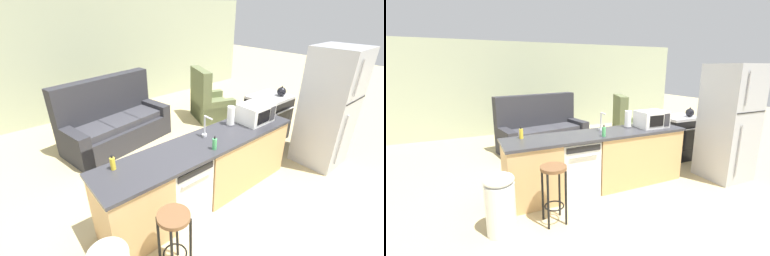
% 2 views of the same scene
% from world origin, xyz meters
% --- Properties ---
extents(ground_plane, '(24.00, 24.00, 0.00)m').
position_xyz_m(ground_plane, '(0.00, 0.00, 0.00)').
color(ground_plane, tan).
extents(wall_back, '(10.00, 0.06, 2.60)m').
position_xyz_m(wall_back, '(0.30, 4.20, 1.30)').
color(wall_back, '#A8B293').
rests_on(wall_back, ground_plane).
extents(kitchen_counter, '(2.94, 0.66, 0.90)m').
position_xyz_m(kitchen_counter, '(0.24, 0.00, 0.42)').
color(kitchen_counter, tan).
rests_on(kitchen_counter, ground_plane).
extents(dishwasher, '(0.58, 0.61, 0.84)m').
position_xyz_m(dishwasher, '(-0.25, -0.00, 0.42)').
color(dishwasher, white).
rests_on(dishwasher, ground_plane).
extents(stove_range, '(0.76, 0.68, 0.90)m').
position_xyz_m(stove_range, '(2.35, 0.55, 0.45)').
color(stove_range, black).
rests_on(stove_range, ground_plane).
extents(refrigerator, '(0.72, 0.73, 1.95)m').
position_xyz_m(refrigerator, '(2.35, -0.55, 0.97)').
color(refrigerator, '#A8AAB2').
rests_on(refrigerator, ground_plane).
extents(microwave, '(0.50, 0.37, 0.28)m').
position_xyz_m(microwave, '(1.16, -0.00, 1.04)').
color(microwave, white).
rests_on(microwave, kitchen_counter).
extents(sink_faucet, '(0.07, 0.18, 0.30)m').
position_xyz_m(sink_faucet, '(0.26, 0.11, 1.03)').
color(sink_faucet, silver).
rests_on(sink_faucet, kitchen_counter).
extents(paper_towel_roll, '(0.14, 0.14, 0.28)m').
position_xyz_m(paper_towel_roll, '(0.79, 0.15, 1.04)').
color(paper_towel_roll, '#4C4C51').
rests_on(paper_towel_roll, kitchen_counter).
extents(soap_bottle, '(0.06, 0.06, 0.18)m').
position_xyz_m(soap_bottle, '(0.12, -0.20, 0.97)').
color(soap_bottle, '#4CB266').
rests_on(soap_bottle, kitchen_counter).
extents(dish_soap_bottle, '(0.06, 0.06, 0.18)m').
position_xyz_m(dish_soap_bottle, '(-1.01, 0.18, 0.97)').
color(dish_soap_bottle, yellow).
rests_on(dish_soap_bottle, kitchen_counter).
extents(kettle, '(0.21, 0.17, 0.19)m').
position_xyz_m(kettle, '(2.52, 0.42, 0.99)').
color(kettle, black).
rests_on(kettle, stove_range).
extents(bar_stool, '(0.32, 0.32, 0.74)m').
position_xyz_m(bar_stool, '(-0.81, -0.63, 0.54)').
color(bar_stool, brown).
rests_on(bar_stool, ground_plane).
extents(couch, '(2.13, 1.26, 1.27)m').
position_xyz_m(couch, '(-0.09, 2.35, 0.39)').
color(couch, '#2D2D33').
rests_on(couch, ground_plane).
extents(armchair, '(1.05, 1.08, 1.20)m').
position_xyz_m(armchair, '(2.13, 2.04, 0.35)').
color(armchair, '#667047').
rests_on(armchair, ground_plane).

